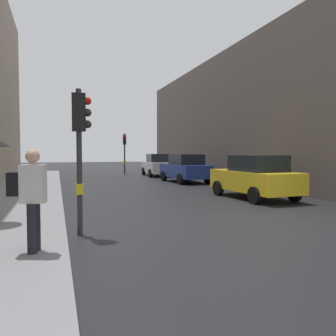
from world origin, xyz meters
TOP-DOWN VIEW (x-y plane):
  - ground_plane at (0.00, 0.00)m, footprint 120.00×120.00m
  - sidewalk_kerb at (-6.60, 6.00)m, footprint 3.39×40.00m
  - building_facade_right at (10.91, 13.13)m, footprint 12.00×26.88m
  - traffic_light_near_left at (-4.58, 0.24)m, footprint 0.44×0.26m
  - traffic_light_far_median at (0.46, 21.23)m, footprint 0.25×0.43m
  - car_white_compact at (2.57, 18.26)m, footprint 2.19×4.29m
  - car_blue_van at (2.59, 12.32)m, footprint 2.24×4.31m
  - car_yellow_taxi at (2.57, 4.37)m, footprint 2.17×4.28m
  - pedestrian_with_black_backpack at (-5.53, -1.38)m, footprint 0.65×0.41m

SIDE VIEW (x-z plane):
  - ground_plane at x=0.00m, z-range 0.00..0.00m
  - sidewalk_kerb at x=-6.60m, z-range 0.00..0.16m
  - car_white_compact at x=2.57m, z-range 0.00..1.76m
  - car_blue_van at x=2.59m, z-range 0.00..1.76m
  - car_yellow_taxi at x=2.57m, z-range 0.00..1.76m
  - pedestrian_with_black_backpack at x=-5.53m, z-range 0.28..2.05m
  - traffic_light_near_left at x=-4.58m, z-range 0.63..3.92m
  - traffic_light_far_median at x=0.46m, z-range 0.67..4.16m
  - building_facade_right at x=10.91m, z-range 0.00..8.25m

